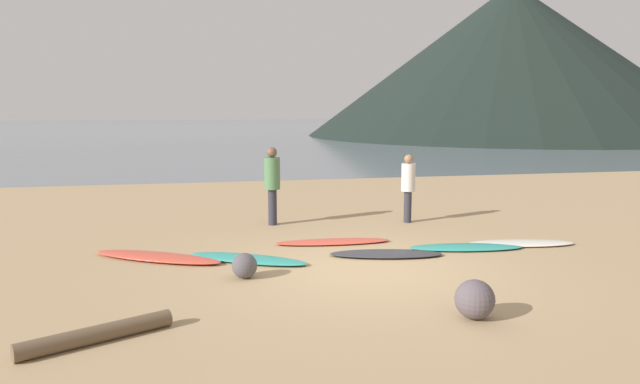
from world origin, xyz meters
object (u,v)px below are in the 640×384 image
surfboard_3 (386,254)px  person_1 (272,179)px  surfboard_4 (466,247)px  beach_rock_near (245,266)px  surfboard_1 (248,259)px  driftwood_log (97,334)px  beach_rock_far (475,299)px  surfboard_2 (333,242)px  surfboard_5 (521,243)px  person_0 (408,183)px  surfboard_0 (157,257)px

surfboard_3 → person_1: person_1 is taller
person_1 → surfboard_3: bearing=-26.1°
surfboard_4 → beach_rock_near: bearing=-157.9°
surfboard_1 → beach_rock_near: 0.99m
driftwood_log → beach_rock_far: bearing=-2.2°
surfboard_1 → surfboard_4: size_ratio=1.01×
driftwood_log → surfboard_2: bearing=48.2°
surfboard_5 → person_0: person_0 is taller
surfboard_0 → beach_rock_near: size_ratio=6.24×
surfboard_0 → person_0: 5.85m
driftwood_log → beach_rock_near: beach_rock_near is taller
surfboard_4 → surfboard_5: 1.17m
surfboard_0 → surfboard_1: size_ratio=1.14×
surfboard_1 → person_0: person_0 is taller
beach_rock_far → surfboard_2: bearing=101.0°
surfboard_1 → person_0: (3.83, 2.62, 0.87)m
surfboard_2 → beach_rock_far: beach_rock_far is taller
surfboard_3 → surfboard_4: (1.61, 0.18, -0.00)m
person_0 → beach_rock_near: (-3.96, -3.59, -0.72)m
surfboard_1 → surfboard_3: (2.41, -0.15, -0.00)m
person_0 → surfboard_4: bearing=-57.1°
person_0 → beach_rock_near: bearing=-109.0°
surfboard_0 → beach_rock_near: beach_rock_near is taller
person_1 → surfboard_2: bearing=-29.1°
surfboard_2 → surfboard_3: bearing=-53.9°
beach_rock_near → surfboard_2: bearing=46.4°
surfboard_4 → surfboard_5: bearing=12.4°
surfboard_5 → person_1: (-4.39, 2.86, 0.98)m
surfboard_2 → surfboard_3: surfboard_3 is taller
surfboard_2 → surfboard_4: size_ratio=1.04×
surfboard_0 → person_1: (2.31, 2.55, 0.97)m
surfboard_0 → person_1: person_1 is taller
surfboard_1 → beach_rock_near: beach_rock_near is taller
surfboard_1 → surfboard_4: surfboard_1 is taller
surfboard_3 → surfboard_0: bearing=-176.9°
surfboard_2 → surfboard_4: 2.49m
surfboard_4 → person_1: (-3.22, 2.94, 0.98)m
surfboard_0 → surfboard_3: size_ratio=1.23×
person_0 → driftwood_log: 8.16m
surfboard_5 → person_1: 5.33m
surfboard_2 → beach_rock_far: (0.82, -4.23, 0.21)m
surfboard_0 → surfboard_1: surfboard_0 is taller
surfboard_4 → person_0: bearing=102.7°
person_1 → driftwood_log: person_1 is taller
surfboard_3 → beach_rock_far: beach_rock_far is taller
surfboard_0 → surfboard_1: bearing=14.7°
beach_rock_far → beach_rock_near: bearing=139.1°
beach_rock_far → surfboard_1: bearing=127.7°
surfboard_2 → surfboard_5: bearing=-10.2°
surfboard_4 → person_0: 2.74m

